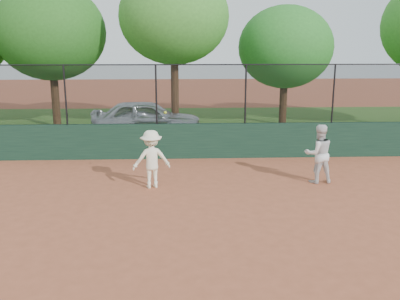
{
  "coord_description": "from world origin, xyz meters",
  "views": [
    {
      "loc": [
        0.32,
        -8.92,
        3.9
      ],
      "look_at": [
        0.8,
        2.2,
        1.2
      ],
      "focal_mm": 40.0,
      "sensor_mm": 36.0,
      "label": 1
    }
  ],
  "objects_px": {
    "tree_1": "(50,32)",
    "tree_3": "(286,47)",
    "parked_car": "(147,118)",
    "player_main": "(151,159)",
    "tree_2": "(174,17)",
    "player_second": "(319,154)"
  },
  "relations": [
    {
      "from": "tree_1",
      "to": "tree_2",
      "type": "relative_size",
      "value": 0.92
    },
    {
      "from": "player_second",
      "to": "player_main",
      "type": "distance_m",
      "value": 4.69
    },
    {
      "from": "player_second",
      "to": "tree_1",
      "type": "height_order",
      "value": "tree_1"
    },
    {
      "from": "tree_2",
      "to": "tree_3",
      "type": "height_order",
      "value": "tree_2"
    },
    {
      "from": "player_second",
      "to": "tree_1",
      "type": "bearing_deg",
      "value": -47.16
    },
    {
      "from": "tree_1",
      "to": "tree_3",
      "type": "distance_m",
      "value": 10.77
    },
    {
      "from": "parked_car",
      "to": "player_main",
      "type": "height_order",
      "value": "player_main"
    },
    {
      "from": "tree_2",
      "to": "player_main",
      "type": "bearing_deg",
      "value": -93.86
    },
    {
      "from": "player_second",
      "to": "tree_3",
      "type": "xyz_separation_m",
      "value": [
        1.06,
        9.18,
        2.83
      ]
    },
    {
      "from": "tree_3",
      "to": "tree_1",
      "type": "bearing_deg",
      "value": -178.25
    },
    {
      "from": "tree_3",
      "to": "tree_2",
      "type": "bearing_deg",
      "value": -166.81
    },
    {
      "from": "tree_1",
      "to": "player_second",
      "type": "bearing_deg",
      "value": -42.45
    },
    {
      "from": "player_main",
      "to": "tree_2",
      "type": "relative_size",
      "value": 0.31
    },
    {
      "from": "parked_car",
      "to": "tree_3",
      "type": "height_order",
      "value": "tree_3"
    },
    {
      "from": "tree_1",
      "to": "player_main",
      "type": "bearing_deg",
      "value": -61.25
    },
    {
      "from": "player_second",
      "to": "parked_car",
      "type": "bearing_deg",
      "value": -55.61
    },
    {
      "from": "parked_car",
      "to": "player_second",
      "type": "bearing_deg",
      "value": -142.26
    },
    {
      "from": "player_main",
      "to": "tree_1",
      "type": "xyz_separation_m",
      "value": [
        -5.0,
        9.11,
        3.53
      ]
    },
    {
      "from": "parked_car",
      "to": "player_main",
      "type": "relative_size",
      "value": 2.13
    },
    {
      "from": "tree_1",
      "to": "tree_3",
      "type": "relative_size",
      "value": 1.16
    },
    {
      "from": "tree_2",
      "to": "tree_1",
      "type": "bearing_deg",
      "value": 170.91
    },
    {
      "from": "tree_1",
      "to": "tree_3",
      "type": "height_order",
      "value": "tree_1"
    }
  ]
}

